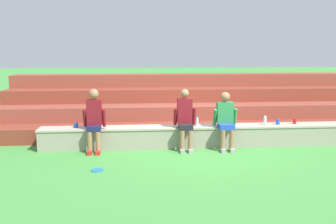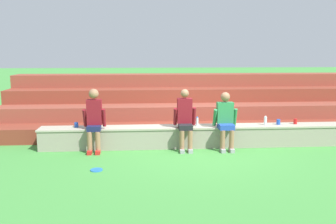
% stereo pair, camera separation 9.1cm
% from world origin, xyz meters
% --- Properties ---
extents(ground_plane, '(80.00, 80.00, 0.00)m').
position_xyz_m(ground_plane, '(0.00, 0.00, 0.00)').
color(ground_plane, '#428E3D').
extents(stone_seating_wall, '(7.46, 0.51, 0.50)m').
position_xyz_m(stone_seating_wall, '(0.00, 0.24, 0.27)').
color(stone_seating_wall, gray).
rests_on(stone_seating_wall, ground).
extents(brick_bleachers, '(10.60, 3.17, 1.53)m').
position_xyz_m(brick_bleachers, '(0.00, 2.62, 0.58)').
color(brick_bleachers, brown).
rests_on(brick_bleachers, ground).
extents(person_far_left, '(0.51, 0.52, 1.43)m').
position_xyz_m(person_far_left, '(-2.41, -0.00, 0.77)').
color(person_far_left, '#996B4C').
rests_on(person_far_left, ground).
extents(person_left_of_center, '(0.52, 0.58, 1.40)m').
position_xyz_m(person_left_of_center, '(-0.34, 0.01, 0.74)').
color(person_left_of_center, '#996B4C').
rests_on(person_left_of_center, ground).
extents(person_center, '(0.56, 0.55, 1.33)m').
position_xyz_m(person_center, '(0.59, -0.04, 0.71)').
color(person_center, '#996B4C').
rests_on(person_center, ground).
extents(water_bottle_mid_left, '(0.06, 0.06, 0.23)m').
position_xyz_m(water_bottle_mid_left, '(-0.03, 0.22, 0.61)').
color(water_bottle_mid_left, silver).
rests_on(water_bottle_mid_left, stone_seating_wall).
extents(water_bottle_center_gap, '(0.07, 0.07, 0.22)m').
position_xyz_m(water_bottle_center_gap, '(1.64, 0.23, 0.61)').
color(water_bottle_center_gap, silver).
rests_on(water_bottle_center_gap, stone_seating_wall).
extents(plastic_cup_right_end, '(0.09, 0.09, 0.13)m').
position_xyz_m(plastic_cup_right_end, '(1.97, 0.25, 0.57)').
color(plastic_cup_right_end, blue).
rests_on(plastic_cup_right_end, stone_seating_wall).
extents(plastic_cup_left_end, '(0.09, 0.09, 0.12)m').
position_xyz_m(plastic_cup_left_end, '(-2.87, 0.28, 0.56)').
color(plastic_cup_left_end, blue).
rests_on(plastic_cup_left_end, stone_seating_wall).
extents(plastic_cup_middle, '(0.08, 0.08, 0.13)m').
position_xyz_m(plastic_cup_middle, '(2.40, 0.29, 0.57)').
color(plastic_cup_middle, red).
rests_on(plastic_cup_middle, stone_seating_wall).
extents(frisbee, '(0.23, 0.23, 0.02)m').
position_xyz_m(frisbee, '(-2.22, -1.34, 0.01)').
color(frisbee, blue).
rests_on(frisbee, ground).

